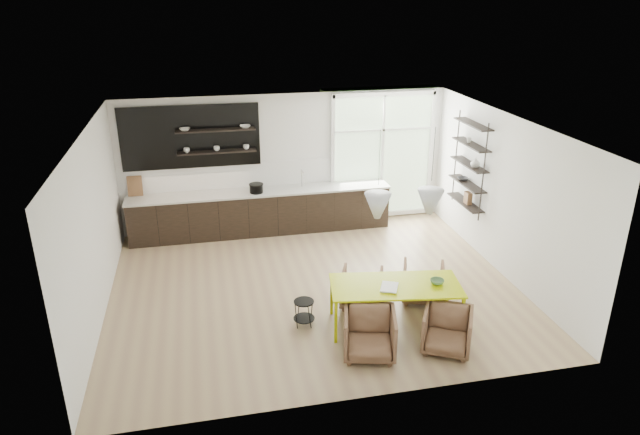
{
  "coord_description": "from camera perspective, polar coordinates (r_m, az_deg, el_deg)",
  "views": [
    {
      "loc": [
        -1.77,
        -8.7,
        4.92
      ],
      "look_at": [
        0.24,
        0.6,
        1.07
      ],
      "focal_mm": 32.0,
      "sensor_mm": 36.0,
      "label": 1
    }
  ],
  "objects": [
    {
      "name": "table_bowl",
      "position": [
        8.93,
        11.63,
        -6.3
      ],
      "size": [
        0.22,
        0.22,
        0.07
      ],
      "primitive_type": "imported",
      "rotation": [
        0.0,
        0.0,
        -0.05
      ],
      "color": "#568150",
      "rests_on": "dining_table"
    },
    {
      "name": "wire_stool",
      "position": [
        8.97,
        -1.61,
        -9.19
      ],
      "size": [
        0.34,
        0.34,
        0.42
      ],
      "rotation": [
        0.0,
        0.0,
        0.43
      ],
      "color": "black",
      "rests_on": "ground"
    },
    {
      "name": "armchair_front_left",
      "position": [
        8.31,
        4.97,
        -11.54
      ],
      "size": [
        0.89,
        0.91,
        0.68
      ],
      "primitive_type": "imported",
      "rotation": [
        0.0,
        0.0,
        -0.25
      ],
      "color": "brown",
      "rests_on": "ground"
    },
    {
      "name": "room",
      "position": [
        10.65,
        1.25,
        3.05
      ],
      "size": [
        7.02,
        6.01,
        2.91
      ],
      "color": "tan",
      "rests_on": "ground"
    },
    {
      "name": "armchair_back_right",
      "position": [
        9.81,
        10.27,
        -6.38
      ],
      "size": [
        0.88,
        0.89,
        0.63
      ],
      "primitive_type": "imported",
      "rotation": [
        0.0,
        0.0,
        2.77
      ],
      "color": "brown",
      "rests_on": "ground"
    },
    {
      "name": "right_shelving",
      "position": [
        11.6,
        14.71,
        4.9
      ],
      "size": [
        0.26,
        1.22,
        1.9
      ],
      "color": "black",
      "rests_on": "ground"
    },
    {
      "name": "kitchen_run",
      "position": [
        12.23,
        -6.31,
        1.17
      ],
      "size": [
        5.54,
        0.69,
        2.75
      ],
      "color": "black",
      "rests_on": "ground"
    },
    {
      "name": "armchair_front_right",
      "position": [
        8.6,
        12.59,
        -10.95
      ],
      "size": [
        0.93,
        0.94,
        0.64
      ],
      "primitive_type": "imported",
      "rotation": [
        0.0,
        0.0,
        -0.49
      ],
      "color": "brown",
      "rests_on": "ground"
    },
    {
      "name": "armchair_back_left",
      "position": [
        9.51,
        4.18,
        -7.04
      ],
      "size": [
        0.86,
        0.87,
        0.62
      ],
      "primitive_type": "imported",
      "rotation": [
        0.0,
        0.0,
        2.77
      ],
      "color": "brown",
      "rests_on": "ground"
    },
    {
      "name": "dining_table",
      "position": [
        8.83,
        7.55,
        -6.96
      ],
      "size": [
        2.09,
        1.18,
        0.72
      ],
      "rotation": [
        0.0,
        0.0,
        -0.15
      ],
      "color": "#BDD103",
      "rests_on": "ground"
    },
    {
      "name": "table_book",
      "position": [
        8.69,
        6.12,
        -6.88
      ],
      "size": [
        0.37,
        0.41,
        0.03
      ],
      "primitive_type": "imported",
      "rotation": [
        0.0,
        0.0,
        -0.43
      ],
      "color": "white",
      "rests_on": "dining_table"
    }
  ]
}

